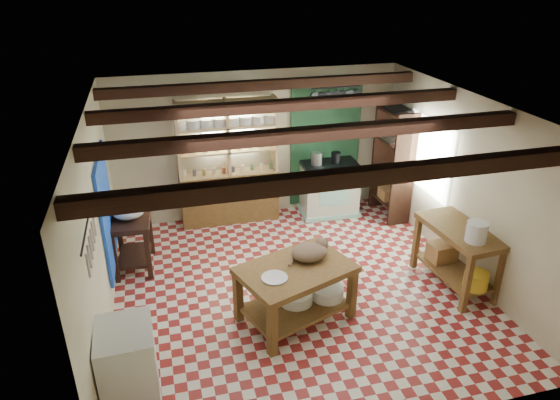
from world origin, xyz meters
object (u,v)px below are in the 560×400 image
object	(u,v)px
white_cabinet	(129,369)
stove	(329,188)
work_table	(295,293)
prep_table	(133,243)
right_counter	(456,257)
cat	(309,252)

from	to	relation	value
white_cabinet	stove	bearing A→B (deg)	45.16
work_table	white_cabinet	distance (m)	2.22
prep_table	stove	bearing A→B (deg)	19.94
right_counter	cat	xyz separation A→B (m)	(-2.17, -0.02, 0.42)
stove	white_cabinet	xyz separation A→B (m)	(-3.46, -3.72, 0.01)
work_table	white_cabinet	size ratio (longest dim) A/B	1.40
right_counter	cat	distance (m)	2.21
work_table	right_counter	bearing A→B (deg)	-16.29
prep_table	work_table	bearing A→B (deg)	-38.02
work_table	cat	xyz separation A→B (m)	(0.22, 0.13, 0.49)
cat	work_table	bearing A→B (deg)	-178.69
work_table	right_counter	world-z (taller)	right_counter
right_counter	stove	bearing A→B (deg)	105.06
work_table	white_cabinet	bearing A→B (deg)	-175.04
work_table	stove	world-z (taller)	stove
right_counter	white_cabinet	bearing A→B (deg)	-170.62
stove	right_counter	xyz separation A→B (m)	(0.94, -2.63, -0.03)
stove	right_counter	world-z (taller)	stove
prep_table	white_cabinet	xyz separation A→B (m)	(-0.02, -2.71, 0.07)
prep_table	white_cabinet	bearing A→B (deg)	-86.76
prep_table	cat	xyz separation A→B (m)	(2.21, -1.64, 0.46)
work_table	prep_table	xyz separation A→B (m)	(-1.99, 1.78, 0.03)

